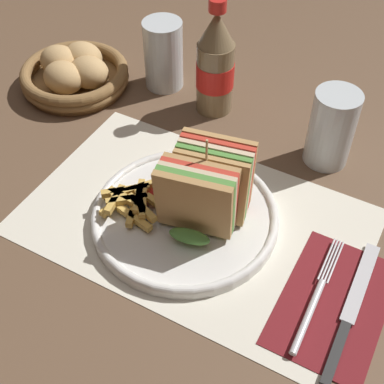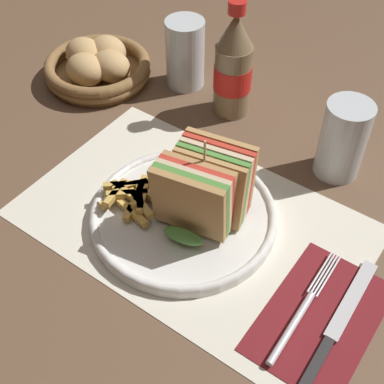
{
  "view_description": "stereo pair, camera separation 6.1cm",
  "coord_description": "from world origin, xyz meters",
  "px_view_note": "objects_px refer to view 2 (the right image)",
  "views": [
    {
      "loc": [
        0.23,
        -0.4,
        0.57
      ],
      "look_at": [
        -0.01,
        0.04,
        0.04
      ],
      "focal_mm": 50.0,
      "sensor_mm": 36.0,
      "label": 1
    },
    {
      "loc": [
        0.28,
        -0.37,
        0.57
      ],
      "look_at": [
        -0.01,
        0.04,
        0.04
      ],
      "focal_mm": 50.0,
      "sensor_mm": 36.0,
      "label": 2
    }
  ],
  "objects_px": {
    "club_sandwich": "(203,190)",
    "coke_bottle_near": "(233,67)",
    "glass_far": "(185,53)",
    "fork": "(299,316)",
    "bread_basket": "(98,66)",
    "plate_main": "(184,215)",
    "knife": "(337,326)",
    "glass_near": "(343,140)"
  },
  "relations": [
    {
      "from": "fork",
      "to": "knife",
      "type": "bearing_deg",
      "value": 17.97
    },
    {
      "from": "fork",
      "to": "bread_basket",
      "type": "distance_m",
      "value": 0.58
    },
    {
      "from": "club_sandwich",
      "to": "coke_bottle_near",
      "type": "distance_m",
      "value": 0.26
    },
    {
      "from": "club_sandwich",
      "to": "knife",
      "type": "height_order",
      "value": "club_sandwich"
    },
    {
      "from": "glass_near",
      "to": "coke_bottle_near",
      "type": "bearing_deg",
      "value": 171.35
    },
    {
      "from": "plate_main",
      "to": "fork",
      "type": "xyz_separation_m",
      "value": [
        0.2,
        -0.05,
        -0.0
      ]
    },
    {
      "from": "glass_far",
      "to": "club_sandwich",
      "type": "bearing_deg",
      "value": -49.82
    },
    {
      "from": "fork",
      "to": "bread_basket",
      "type": "xyz_separation_m",
      "value": [
        -0.53,
        0.23,
        0.02
      ]
    },
    {
      "from": "club_sandwich",
      "to": "fork",
      "type": "xyz_separation_m",
      "value": [
        0.18,
        -0.06,
        -0.06
      ]
    },
    {
      "from": "fork",
      "to": "bread_basket",
      "type": "bearing_deg",
      "value": 154.98
    },
    {
      "from": "coke_bottle_near",
      "to": "bread_basket",
      "type": "relative_size",
      "value": 1.04
    },
    {
      "from": "knife",
      "to": "glass_near",
      "type": "relative_size",
      "value": 1.75
    },
    {
      "from": "bread_basket",
      "to": "coke_bottle_near",
      "type": "bearing_deg",
      "value": 14.09
    },
    {
      "from": "glass_far",
      "to": "fork",
      "type": "bearing_deg",
      "value": -38.47
    },
    {
      "from": "glass_far",
      "to": "knife",
      "type": "bearing_deg",
      "value": -34.33
    },
    {
      "from": "knife",
      "to": "glass_far",
      "type": "distance_m",
      "value": 0.53
    },
    {
      "from": "knife",
      "to": "plate_main",
      "type": "bearing_deg",
      "value": 171.23
    },
    {
      "from": "plate_main",
      "to": "bread_basket",
      "type": "relative_size",
      "value": 1.36
    },
    {
      "from": "club_sandwich",
      "to": "coke_bottle_near",
      "type": "bearing_deg",
      "value": 114.18
    },
    {
      "from": "glass_near",
      "to": "glass_far",
      "type": "xyz_separation_m",
      "value": [
        -0.32,
        0.05,
        0.0
      ]
    },
    {
      "from": "bread_basket",
      "to": "glass_far",
      "type": "bearing_deg",
      "value": 30.71
    },
    {
      "from": "glass_near",
      "to": "bread_basket",
      "type": "distance_m",
      "value": 0.46
    },
    {
      "from": "glass_near",
      "to": "glass_far",
      "type": "bearing_deg",
      "value": 170.92
    },
    {
      "from": "fork",
      "to": "glass_near",
      "type": "bearing_deg",
      "value": 104.54
    },
    {
      "from": "knife",
      "to": "bread_basket",
      "type": "height_order",
      "value": "bread_basket"
    },
    {
      "from": "fork",
      "to": "glass_far",
      "type": "xyz_separation_m",
      "value": [
        -0.4,
        0.31,
        0.05
      ]
    },
    {
      "from": "knife",
      "to": "coke_bottle_near",
      "type": "relative_size",
      "value": 1.08
    },
    {
      "from": "coke_bottle_near",
      "to": "glass_near",
      "type": "bearing_deg",
      "value": -8.65
    },
    {
      "from": "club_sandwich",
      "to": "fork",
      "type": "distance_m",
      "value": 0.2
    },
    {
      "from": "knife",
      "to": "coke_bottle_near",
      "type": "xyz_separation_m",
      "value": [
        -0.33,
        0.28,
        0.08
      ]
    },
    {
      "from": "knife",
      "to": "bread_basket",
      "type": "xyz_separation_m",
      "value": [
        -0.58,
        0.22,
        0.02
      ]
    },
    {
      "from": "club_sandwich",
      "to": "glass_near",
      "type": "xyz_separation_m",
      "value": [
        0.1,
        0.21,
        -0.01
      ]
    },
    {
      "from": "plate_main",
      "to": "club_sandwich",
      "type": "bearing_deg",
      "value": 22.88
    },
    {
      "from": "bread_basket",
      "to": "glass_near",
      "type": "bearing_deg",
      "value": 3.75
    },
    {
      "from": "knife",
      "to": "fork",
      "type": "bearing_deg",
      "value": -162.03
    },
    {
      "from": "fork",
      "to": "knife",
      "type": "height_order",
      "value": "fork"
    },
    {
      "from": "plate_main",
      "to": "glass_near",
      "type": "distance_m",
      "value": 0.26
    },
    {
      "from": "plate_main",
      "to": "bread_basket",
      "type": "bearing_deg",
      "value": 150.47
    },
    {
      "from": "club_sandwich",
      "to": "plate_main",
      "type": "bearing_deg",
      "value": -157.12
    },
    {
      "from": "plate_main",
      "to": "knife",
      "type": "bearing_deg",
      "value": -7.4
    },
    {
      "from": "coke_bottle_near",
      "to": "glass_far",
      "type": "bearing_deg",
      "value": 170.1
    },
    {
      "from": "club_sandwich",
      "to": "coke_bottle_near",
      "type": "height_order",
      "value": "coke_bottle_near"
    }
  ]
}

